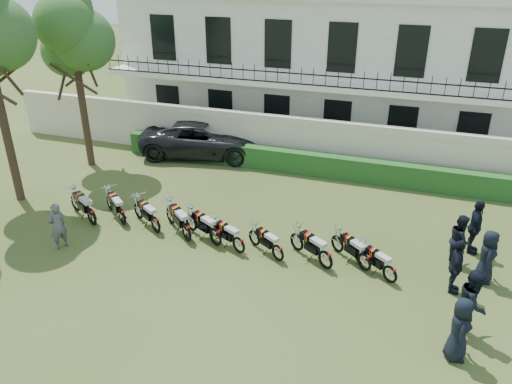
{
  "coord_description": "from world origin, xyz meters",
  "views": [
    {
      "loc": [
        5.28,
        -12.93,
        8.92
      ],
      "look_at": [
        -0.02,
        2.53,
        1.08
      ],
      "focal_mm": 35.0,
      "sensor_mm": 36.0,
      "label": 1
    }
  ],
  "objects_px": {
    "motorcycle_6": "(278,249)",
    "motorcycle_7": "(326,256)",
    "officer_4": "(460,240)",
    "motorcycle_1": "(122,213)",
    "motorcycle_3": "(186,228)",
    "tree_west_near": "(72,34)",
    "officer_1": "(472,303)",
    "suv": "(204,139)",
    "officer_5": "(475,227)",
    "inspector": "(58,226)",
    "motorcycle_5": "(239,241)",
    "officer_2": "(456,267)",
    "officer_0": "(459,329)",
    "motorcycle_2": "(155,221)",
    "motorcycle_0": "(91,213)",
    "officer_3": "(487,257)",
    "motorcycle_9": "(390,270)",
    "motorcycle_8": "(365,258)",
    "motorcycle_4": "(215,233)"
  },
  "relations": [
    {
      "from": "suv",
      "to": "officer_4",
      "type": "bearing_deg",
      "value": -128.95
    },
    {
      "from": "motorcycle_3",
      "to": "officer_2",
      "type": "relative_size",
      "value": 0.97
    },
    {
      "from": "motorcycle_5",
      "to": "motorcycle_4",
      "type": "bearing_deg",
      "value": 104.64
    },
    {
      "from": "motorcycle_2",
      "to": "officer_3",
      "type": "relative_size",
      "value": 0.99
    },
    {
      "from": "tree_west_near",
      "to": "motorcycle_0",
      "type": "relative_size",
      "value": 4.21
    },
    {
      "from": "motorcycle_3",
      "to": "officer_4",
      "type": "xyz_separation_m",
      "value": [
        8.68,
        1.6,
        0.33
      ]
    },
    {
      "from": "officer_1",
      "to": "officer_2",
      "type": "relative_size",
      "value": 1.14
    },
    {
      "from": "motorcycle_6",
      "to": "officer_4",
      "type": "distance_m",
      "value": 5.69
    },
    {
      "from": "motorcycle_2",
      "to": "officer_4",
      "type": "distance_m",
      "value": 10.07
    },
    {
      "from": "motorcycle_6",
      "to": "motorcycle_1",
      "type": "bearing_deg",
      "value": 118.36
    },
    {
      "from": "motorcycle_7",
      "to": "motorcycle_9",
      "type": "distance_m",
      "value": 1.96
    },
    {
      "from": "motorcycle_1",
      "to": "motorcycle_3",
      "type": "distance_m",
      "value": 2.73
    },
    {
      "from": "officer_5",
      "to": "officer_4",
      "type": "bearing_deg",
      "value": 155.26
    },
    {
      "from": "motorcycle_6",
      "to": "motorcycle_9",
      "type": "height_order",
      "value": "same"
    },
    {
      "from": "motorcycle_4",
      "to": "officer_3",
      "type": "distance_m",
      "value": 8.42
    },
    {
      "from": "motorcycle_6",
      "to": "inspector",
      "type": "bearing_deg",
      "value": 134.81
    },
    {
      "from": "motorcycle_3",
      "to": "motorcycle_7",
      "type": "xyz_separation_m",
      "value": [
        4.81,
        -0.11,
        -0.03
      ]
    },
    {
      "from": "motorcycle_0",
      "to": "motorcycle_6",
      "type": "height_order",
      "value": "motorcycle_0"
    },
    {
      "from": "motorcycle_5",
      "to": "officer_1",
      "type": "height_order",
      "value": "officer_1"
    },
    {
      "from": "motorcycle_5",
      "to": "officer_3",
      "type": "bearing_deg",
      "value": -56.54
    },
    {
      "from": "officer_1",
      "to": "officer_4",
      "type": "xyz_separation_m",
      "value": [
        -0.2,
        3.39,
        -0.12
      ]
    },
    {
      "from": "motorcycle_1",
      "to": "suv",
      "type": "height_order",
      "value": "suv"
    },
    {
      "from": "officer_0",
      "to": "officer_5",
      "type": "xyz_separation_m",
      "value": [
        0.58,
        5.22,
        0.08
      ]
    },
    {
      "from": "motorcycle_0",
      "to": "motorcycle_7",
      "type": "height_order",
      "value": "motorcycle_0"
    },
    {
      "from": "motorcycle_6",
      "to": "suv",
      "type": "distance_m",
      "value": 9.85
    },
    {
      "from": "motorcycle_1",
      "to": "motorcycle_2",
      "type": "xyz_separation_m",
      "value": [
        1.43,
        -0.12,
        -0.01
      ]
    },
    {
      "from": "officer_5",
      "to": "motorcycle_7",
      "type": "bearing_deg",
      "value": 124.63
    },
    {
      "from": "officer_5",
      "to": "inspector",
      "type": "bearing_deg",
      "value": 111.93
    },
    {
      "from": "motorcycle_0",
      "to": "motorcycle_5",
      "type": "bearing_deg",
      "value": -60.17
    },
    {
      "from": "motorcycle_2",
      "to": "officer_2",
      "type": "xyz_separation_m",
      "value": [
        9.82,
        -0.19,
        0.36
      ]
    },
    {
      "from": "motorcycle_7",
      "to": "officer_2",
      "type": "relative_size",
      "value": 0.99
    },
    {
      "from": "suv",
      "to": "officer_0",
      "type": "xyz_separation_m",
      "value": [
        11.34,
        -10.39,
        0.02
      ]
    },
    {
      "from": "motorcycle_7",
      "to": "inspector",
      "type": "height_order",
      "value": "inspector"
    },
    {
      "from": "motorcycle_6",
      "to": "motorcycle_7",
      "type": "bearing_deg",
      "value": -55.56
    },
    {
      "from": "motorcycle_9",
      "to": "motorcycle_0",
      "type": "bearing_deg",
      "value": 126.25
    },
    {
      "from": "motorcycle_5",
      "to": "officer_0",
      "type": "relative_size",
      "value": 0.98
    },
    {
      "from": "motorcycle_2",
      "to": "motorcycle_8",
      "type": "height_order",
      "value": "motorcycle_2"
    },
    {
      "from": "tree_west_near",
      "to": "officer_5",
      "type": "xyz_separation_m",
      "value": [
        16.39,
        -2.37,
        -4.95
      ]
    },
    {
      "from": "officer_4",
      "to": "motorcycle_5",
      "type": "bearing_deg",
      "value": 101.24
    },
    {
      "from": "motorcycle_5",
      "to": "motorcycle_8",
      "type": "relative_size",
      "value": 1.11
    },
    {
      "from": "officer_1",
      "to": "motorcycle_7",
      "type": "bearing_deg",
      "value": 81.2
    },
    {
      "from": "motorcycle_1",
      "to": "motorcycle_7",
      "type": "bearing_deg",
      "value": -55.13
    },
    {
      "from": "motorcycle_9",
      "to": "officer_2",
      "type": "bearing_deg",
      "value": -47.87
    },
    {
      "from": "motorcycle_0",
      "to": "motorcycle_9",
      "type": "relative_size",
      "value": 1.28
    },
    {
      "from": "officer_1",
      "to": "tree_west_near",
      "type": "bearing_deg",
      "value": 81.47
    },
    {
      "from": "motorcycle_8",
      "to": "officer_5",
      "type": "height_order",
      "value": "officer_5"
    },
    {
      "from": "suv",
      "to": "officer_3",
      "type": "height_order",
      "value": "officer_3"
    },
    {
      "from": "officer_0",
      "to": "officer_2",
      "type": "bearing_deg",
      "value": -4.82
    },
    {
      "from": "motorcycle_1",
      "to": "suv",
      "type": "bearing_deg",
      "value": 38.3
    },
    {
      "from": "tree_west_near",
      "to": "officer_1",
      "type": "height_order",
      "value": "tree_west_near"
    }
  ]
}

